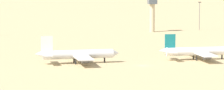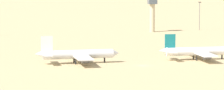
{
  "view_description": "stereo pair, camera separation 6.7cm",
  "coord_description": "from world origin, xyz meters",
  "px_view_note": "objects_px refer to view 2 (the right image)",
  "views": [
    {
      "loc": [
        -52.96,
        -226.45,
        34.76
      ],
      "look_at": [
        -8.65,
        20.29,
        6.0
      ],
      "focal_mm": 96.98,
      "sensor_mm": 36.0,
      "label": 1
    },
    {
      "loc": [
        -52.89,
        -226.46,
        34.76
      ],
      "look_at": [
        -8.65,
        20.29,
        6.0
      ],
      "focal_mm": 96.98,
      "sensor_mm": 36.0,
      "label": 2
    }
  ],
  "objects_px": {
    "parked_jet_white_3": "(77,54)",
    "control_tower": "(152,10)",
    "parked_jet_teal_4": "(197,51)",
    "light_pole_west": "(200,14)"
  },
  "relations": [
    {
      "from": "parked_jet_white_3",
      "to": "control_tower",
      "type": "xyz_separation_m",
      "value": [
        62.25,
        127.19,
        9.75
      ]
    },
    {
      "from": "control_tower",
      "to": "light_pole_west",
      "type": "relative_size",
      "value": 1.23
    },
    {
      "from": "light_pole_west",
      "to": "parked_jet_white_3",
      "type": "bearing_deg",
      "value": -125.35
    },
    {
      "from": "light_pole_west",
      "to": "parked_jet_teal_4",
      "type": "bearing_deg",
      "value": -108.7
    },
    {
      "from": "parked_jet_white_3",
      "to": "parked_jet_teal_4",
      "type": "height_order",
      "value": "parked_jet_white_3"
    },
    {
      "from": "parked_jet_white_3",
      "to": "parked_jet_teal_4",
      "type": "distance_m",
      "value": 50.34
    },
    {
      "from": "control_tower",
      "to": "parked_jet_teal_4",
      "type": "bearing_deg",
      "value": -95.43
    },
    {
      "from": "parked_jet_white_3",
      "to": "control_tower",
      "type": "bearing_deg",
      "value": 61.42
    },
    {
      "from": "parked_jet_teal_4",
      "to": "control_tower",
      "type": "distance_m",
      "value": 126.61
    },
    {
      "from": "parked_jet_teal_4",
      "to": "light_pole_west",
      "type": "distance_m",
      "value": 140.34
    }
  ]
}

